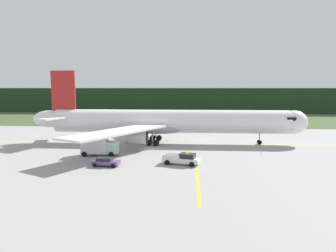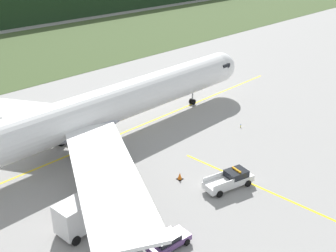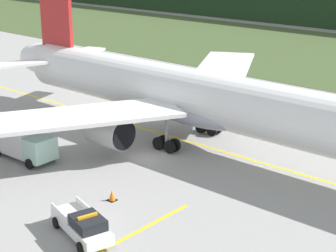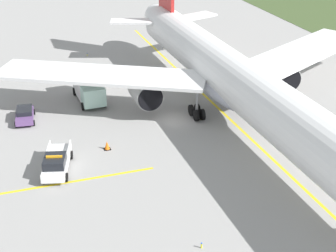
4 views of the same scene
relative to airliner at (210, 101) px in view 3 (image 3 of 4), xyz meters
name	(u,v)px [view 3 (image 3 of 4)]	position (x,y,z in m)	size (l,w,h in m)	color
ground	(145,158)	(-2.51, -5.91, -4.52)	(320.00, 320.00, 0.00)	#979593
taxiway_centerline_main	(217,150)	(0.93, 0.01, -4.52)	(77.86, 0.30, 0.01)	yellow
airliner	(210,101)	(0.00, 0.00, 0.00)	(57.69, 46.51, 15.26)	white
ops_pickup_truck	(83,225)	(4.19, -18.47, -3.62)	(5.94, 3.26, 1.94)	white
catering_truck	(23,140)	(-10.48, -13.09, -2.79)	(6.32, 2.93, 3.42)	#ADD7C9
apron_cone	(112,195)	(1.55, -13.57, -4.13)	(0.64, 0.64, 0.80)	black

